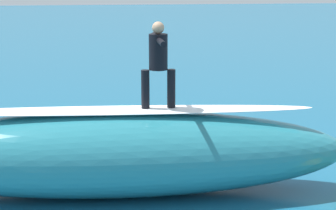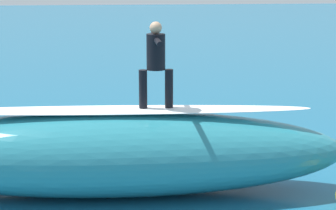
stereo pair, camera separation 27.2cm
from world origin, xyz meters
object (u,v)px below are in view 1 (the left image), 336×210
(surfboard_paddling, at_px, (175,134))
(surfer_paddling, at_px, (177,126))
(surfer_riding, at_px, (158,58))
(surfboard_riding, at_px, (158,110))

(surfboard_paddling, bearing_deg, surfer_paddling, 180.00)
(surfer_paddling, bearing_deg, surfer_riding, 22.30)
(surfer_riding, distance_m, surfboard_paddling, 4.81)
(surfboard_riding, height_order, surfboard_paddling, surfboard_riding)
(surfer_riding, xyz_separation_m, surfboard_paddling, (-0.85, -3.97, -2.59))
(surfer_riding, bearing_deg, surfboard_paddling, -103.00)
(surfer_riding, height_order, surfer_paddling, surfer_riding)
(surfboard_paddling, distance_m, surfer_paddling, 0.22)
(surfboard_riding, relative_size, surfer_paddling, 1.36)
(surfboard_riding, xyz_separation_m, surfer_paddling, (-0.92, -4.08, -1.44))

